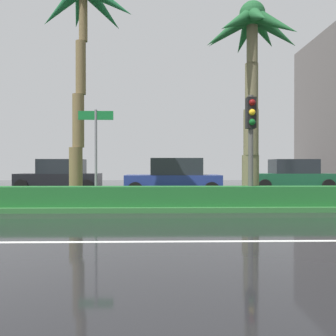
{
  "coord_description": "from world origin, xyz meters",
  "views": [
    {
      "loc": [
        3.0,
        -4.75,
        1.4
      ],
      "look_at": [
        3.33,
        9.3,
        1.29
      ],
      "focal_mm": 39.54,
      "sensor_mm": 36.0,
      "label": 1
    }
  ],
  "objects_px": {
    "palm_tree_centre": "(251,48)",
    "car_in_traffic_third": "(291,176)",
    "palm_tree_centre_left": "(82,17)",
    "traffic_signal_median_right": "(251,130)",
    "car_in_traffic_second": "(174,178)",
    "car_in_traffic_leading": "(60,176)",
    "street_name_sign": "(96,144)"
  },
  "relations": [
    {
      "from": "palm_tree_centre",
      "to": "traffic_signal_median_right",
      "type": "bearing_deg",
      "value": -104.15
    },
    {
      "from": "palm_tree_centre",
      "to": "car_in_traffic_third",
      "type": "distance_m",
      "value": 9.1
    },
    {
      "from": "traffic_signal_median_right",
      "to": "car_in_traffic_leading",
      "type": "relative_size",
      "value": 0.8
    },
    {
      "from": "palm_tree_centre_left",
      "to": "car_in_traffic_second",
      "type": "xyz_separation_m",
      "value": [
        3.39,
        3.66,
        -5.8
      ]
    },
    {
      "from": "street_name_sign",
      "to": "palm_tree_centre",
      "type": "bearing_deg",
      "value": 13.4
    },
    {
      "from": "palm_tree_centre_left",
      "to": "street_name_sign",
      "type": "bearing_deg",
      "value": -63.45
    },
    {
      "from": "palm_tree_centre",
      "to": "palm_tree_centre_left",
      "type": "bearing_deg",
      "value": 177.99
    },
    {
      "from": "traffic_signal_median_right",
      "to": "car_in_traffic_leading",
      "type": "height_order",
      "value": "traffic_signal_median_right"
    },
    {
      "from": "car_in_traffic_second",
      "to": "car_in_traffic_third",
      "type": "bearing_deg",
      "value": -155.86
    },
    {
      "from": "car_in_traffic_leading",
      "to": "traffic_signal_median_right",
      "type": "bearing_deg",
      "value": 134.26
    },
    {
      "from": "car_in_traffic_second",
      "to": "car_in_traffic_leading",
      "type": "bearing_deg",
      "value": -26.27
    },
    {
      "from": "traffic_signal_median_right",
      "to": "car_in_traffic_leading",
      "type": "distance_m",
      "value": 11.76
    },
    {
      "from": "traffic_signal_median_right",
      "to": "car_in_traffic_third",
      "type": "height_order",
      "value": "traffic_signal_median_right"
    },
    {
      "from": "car_in_traffic_leading",
      "to": "car_in_traffic_second",
      "type": "xyz_separation_m",
      "value": [
        5.94,
        -2.93,
        0.0
      ]
    },
    {
      "from": "palm_tree_centre",
      "to": "car_in_traffic_leading",
      "type": "bearing_deg",
      "value": 141.34
    },
    {
      "from": "traffic_signal_median_right",
      "to": "car_in_traffic_third",
      "type": "distance_m",
      "value": 9.48
    },
    {
      "from": "street_name_sign",
      "to": "car_in_traffic_third",
      "type": "height_order",
      "value": "street_name_sign"
    },
    {
      "from": "traffic_signal_median_right",
      "to": "car_in_traffic_leading",
      "type": "bearing_deg",
      "value": 134.26
    },
    {
      "from": "palm_tree_centre_left",
      "to": "traffic_signal_median_right",
      "type": "xyz_separation_m",
      "value": [
        5.57,
        -1.74,
        -4.12
      ]
    },
    {
      "from": "traffic_signal_median_right",
      "to": "palm_tree_centre_left",
      "type": "bearing_deg",
      "value": 162.68
    },
    {
      "from": "palm_tree_centre",
      "to": "traffic_signal_median_right",
      "type": "relative_size",
      "value": 2.04
    },
    {
      "from": "palm_tree_centre",
      "to": "street_name_sign",
      "type": "distance_m",
      "value": 6.38
    },
    {
      "from": "car_in_traffic_leading",
      "to": "car_in_traffic_second",
      "type": "distance_m",
      "value": 6.62
    },
    {
      "from": "car_in_traffic_leading",
      "to": "car_in_traffic_third",
      "type": "height_order",
      "value": "same"
    },
    {
      "from": "car_in_traffic_second",
      "to": "palm_tree_centre_left",
      "type": "bearing_deg",
      "value": 47.21
    },
    {
      "from": "palm_tree_centre",
      "to": "car_in_traffic_second",
      "type": "distance_m",
      "value": 6.6
    },
    {
      "from": "palm_tree_centre_left",
      "to": "car_in_traffic_second",
      "type": "distance_m",
      "value": 7.65
    },
    {
      "from": "palm_tree_centre",
      "to": "car_in_traffic_leading",
      "type": "height_order",
      "value": "palm_tree_centre"
    },
    {
      "from": "car_in_traffic_second",
      "to": "car_in_traffic_third",
      "type": "distance_m",
      "value": 7.07
    },
    {
      "from": "car_in_traffic_leading",
      "to": "car_in_traffic_third",
      "type": "distance_m",
      "value": 12.39
    },
    {
      "from": "car_in_traffic_third",
      "to": "car_in_traffic_second",
      "type": "bearing_deg",
      "value": 24.14
    },
    {
      "from": "street_name_sign",
      "to": "car_in_traffic_leading",
      "type": "distance_m",
      "value": 8.78
    }
  ]
}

